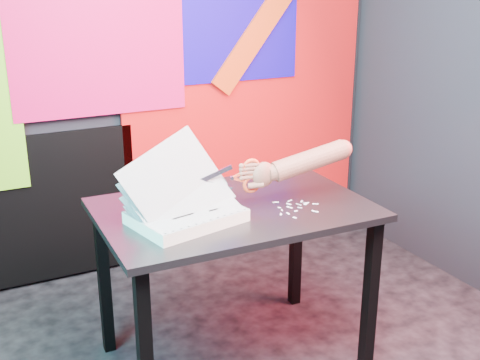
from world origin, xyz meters
TOP-DOWN VIEW (x-y plane):
  - room at (0.00, 0.00)m, footprint 3.01×3.01m
  - backdrop at (0.06, 1.46)m, footprint 2.88×0.05m
  - work_table at (-0.00, 0.34)m, footprint 1.15×0.78m
  - printout_stack at (-0.25, 0.27)m, footprint 0.50×0.38m
  - scissors at (0.04, 0.30)m, footprint 0.26×0.05m
  - hand_forearm at (0.28, 0.26)m, footprint 0.50×0.13m
  - paper_clippings at (0.22, 0.22)m, footprint 0.21×0.21m

SIDE VIEW (x-z plane):
  - work_table at x=0.00m, z-range 0.28..1.03m
  - paper_clippings at x=0.22m, z-range 0.75..0.75m
  - printout_stack at x=-0.25m, z-range 0.60..0.97m
  - scissors at x=0.04m, z-range 0.81..0.96m
  - hand_forearm at x=0.28m, z-range 0.84..1.01m
  - backdrop at x=0.06m, z-range -0.08..2.00m
  - room at x=0.00m, z-range 0.00..2.71m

